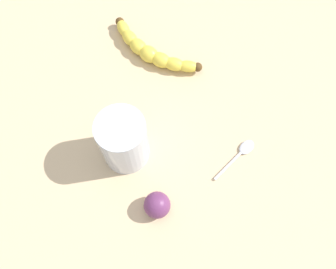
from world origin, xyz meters
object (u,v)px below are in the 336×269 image
Objects in this scene: smoothie_glass at (124,142)px; teaspoon at (244,149)px; banana at (151,51)px; plum_fruit at (157,205)px.

teaspoon is (-20.02, 11.86, -5.65)cm from smoothie_glass.
banana is 23.69cm from smoothie_glass.
smoothie_glass is 1.12× the size of teaspoon.
smoothie_glass reaches higher than banana.
banana reaches higher than teaspoon.
smoothie_glass reaches higher than plum_fruit.
banana is at bearing -133.18° from smoothie_glass.
plum_fruit reaches higher than banana.
smoothie_glass is 2.56× the size of plum_fruit.
banana is at bearing -119.21° from plum_fruit.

